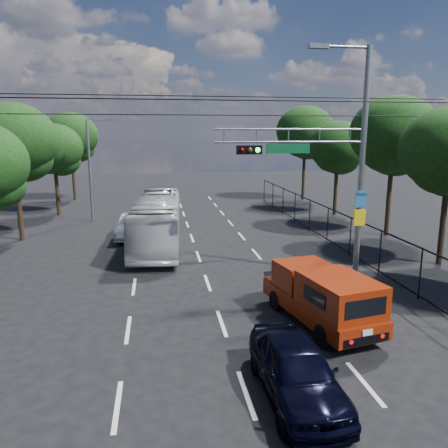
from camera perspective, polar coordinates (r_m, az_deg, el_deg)
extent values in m
plane|color=black|center=(11.17, 2.93, -21.31)|extent=(120.00, 120.00, 0.00)
cube|color=beige|center=(11.05, -13.75, -22.06)|extent=(0.12, 2.00, 0.01)
cube|color=beige|center=(14.53, -12.42, -13.29)|extent=(0.12, 2.00, 0.01)
cube|color=beige|center=(18.23, -11.66, -7.99)|extent=(0.12, 2.00, 0.01)
cube|color=beige|center=(22.04, -11.18, -4.50)|extent=(0.12, 2.00, 0.01)
cube|color=beige|center=(25.90, -10.84, -2.04)|extent=(0.12, 2.00, 0.01)
cube|color=beige|center=(29.80, -10.59, -0.23)|extent=(0.12, 2.00, 0.01)
cube|color=beige|center=(33.73, -10.39, 1.17)|extent=(0.12, 2.00, 0.01)
cube|color=beige|center=(37.67, -10.24, 2.27)|extent=(0.12, 2.00, 0.01)
cube|color=beige|center=(41.62, -10.12, 3.17)|extent=(0.12, 2.00, 0.01)
cube|color=beige|center=(11.17, 2.93, -21.29)|extent=(0.12, 2.00, 0.01)
cube|color=beige|center=(14.63, -0.31, -12.83)|extent=(0.12, 2.00, 0.01)
cube|color=beige|center=(18.31, -2.16, -7.67)|extent=(0.12, 2.00, 0.01)
cube|color=beige|center=(22.10, -3.36, -4.25)|extent=(0.12, 2.00, 0.01)
cube|color=beige|center=(25.96, -4.20, -1.83)|extent=(0.12, 2.00, 0.01)
cube|color=beige|center=(29.85, -4.82, -0.05)|extent=(0.12, 2.00, 0.01)
cube|color=beige|center=(33.77, -5.30, 1.33)|extent=(0.12, 2.00, 0.01)
cube|color=beige|center=(37.70, -5.68, 2.41)|extent=(0.12, 2.00, 0.01)
cube|color=beige|center=(41.65, -5.98, 3.30)|extent=(0.12, 2.00, 0.01)
cube|color=beige|center=(12.06, 17.88, -19.18)|extent=(0.12, 2.00, 0.01)
cube|color=beige|center=(15.32, 11.11, -11.89)|extent=(0.12, 2.00, 0.01)
cube|color=beige|center=(18.86, 7.00, -7.15)|extent=(0.12, 2.00, 0.01)
cube|color=beige|center=(22.56, 4.26, -3.92)|extent=(0.12, 2.00, 0.01)
cube|color=beige|center=(26.35, 2.31, -1.60)|extent=(0.12, 2.00, 0.01)
cube|color=beige|center=(30.19, 0.86, 0.13)|extent=(0.12, 2.00, 0.01)
cube|color=beige|center=(34.07, -0.26, 1.47)|extent=(0.12, 2.00, 0.01)
cube|color=beige|center=(37.97, -1.15, 2.54)|extent=(0.12, 2.00, 0.01)
cube|color=beige|center=(41.90, -1.88, 3.40)|extent=(0.12, 2.00, 0.01)
cylinder|color=slate|center=(19.17, 17.57, 7.21)|extent=(0.24, 0.24, 9.50)
cylinder|color=slate|center=(18.99, 15.58, 21.39)|extent=(2.00, 0.10, 0.10)
cube|color=slate|center=(18.59, 12.25, 21.76)|extent=(0.80, 0.25, 0.18)
cylinder|color=slate|center=(17.97, 8.76, 12.13)|extent=(6.20, 0.08, 0.08)
cylinder|color=slate|center=(17.97, 8.71, 10.54)|extent=(6.20, 0.08, 0.08)
cube|color=black|center=(17.55, 3.30, 9.65)|extent=(1.00, 0.28, 0.35)
sphere|color=#3F0505|center=(17.34, 2.35, 9.63)|extent=(0.20, 0.20, 0.20)
sphere|color=#4C3805|center=(17.40, 3.40, 9.63)|extent=(0.20, 0.20, 0.20)
sphere|color=#0CE533|center=(17.47, 4.44, 9.62)|extent=(0.20, 0.20, 0.20)
cube|color=#0B4F29|center=(17.95, 8.38, 9.75)|extent=(1.80, 0.05, 0.40)
cube|color=#246DAA|center=(19.18, 17.45, 3.15)|extent=(0.50, 0.04, 0.70)
cube|color=yellow|center=(19.31, 17.30, 0.80)|extent=(0.50, 0.04, 0.70)
cylinder|color=slate|center=(18.87, 16.14, 11.03)|extent=(0.05, 0.05, 0.50)
cylinder|color=slate|center=(18.36, 12.38, 11.21)|extent=(0.05, 0.05, 0.50)
cylinder|color=slate|center=(17.94, 8.42, 11.34)|extent=(0.05, 0.05, 0.50)
cylinder|color=slate|center=(17.60, 4.29, 11.43)|extent=(0.05, 0.05, 0.50)
cylinder|color=slate|center=(17.36, 0.02, 11.46)|extent=(0.05, 0.05, 0.50)
cylinder|color=slate|center=(31.59, -17.12, 6.54)|extent=(0.18, 0.18, 7.00)
cylinder|color=slate|center=(31.39, -16.03, 12.98)|extent=(1.60, 0.09, 0.09)
cube|color=slate|center=(31.30, -14.35, 13.07)|extent=(0.60, 0.22, 0.15)
cylinder|color=black|center=(15.32, -1.48, 15.90)|extent=(22.00, 0.04, 0.04)
cylinder|color=black|center=(18.82, -2.90, 16.34)|extent=(22.00, 0.04, 0.04)
cylinder|color=black|center=(20.27, -3.33, 14.03)|extent=(22.00, 0.04, 0.04)
cube|color=black|center=(23.58, 15.30, 1.22)|extent=(0.04, 34.00, 0.06)
cube|color=black|center=(23.96, 15.06, -3.01)|extent=(0.04, 34.00, 0.06)
cylinder|color=black|center=(17.82, 24.26, -5.92)|extent=(0.06, 0.06, 2.00)
cylinder|color=black|center=(20.28, 19.71, -3.48)|extent=(0.06, 0.06, 2.00)
cylinder|color=black|center=(22.88, 16.18, -1.57)|extent=(0.06, 0.06, 2.00)
cylinder|color=black|center=(25.56, 13.38, -0.05)|extent=(0.06, 0.06, 2.00)
cylinder|color=black|center=(28.31, 11.12, 1.18)|extent=(0.06, 0.06, 2.00)
cylinder|color=black|center=(31.10, 9.26, 2.19)|extent=(0.06, 0.06, 2.00)
cylinder|color=black|center=(33.93, 7.71, 3.02)|extent=(0.06, 0.06, 2.00)
cylinder|color=black|center=(36.78, 6.40, 3.73)|extent=(0.06, 0.06, 2.00)
cylinder|color=black|center=(39.66, 5.27, 4.34)|extent=(0.06, 0.06, 2.00)
cylinder|color=black|center=(22.77, 26.71, 0.40)|extent=(0.28, 0.28, 4.20)
ellipsoid|color=black|center=(22.11, 26.83, 6.38)|extent=(2.85, 2.85, 2.28)
cylinder|color=black|center=(28.04, 20.74, 3.39)|extent=(0.28, 0.28, 4.76)
ellipsoid|color=black|center=(27.79, 21.31, 11.04)|extent=(5.10, 5.10, 4.33)
ellipsoid|color=black|center=(28.28, 21.54, 8.60)|extent=(3.40, 3.40, 2.72)
ellipsoid|color=black|center=(27.47, 20.72, 8.95)|extent=(3.23, 3.23, 2.58)
cylinder|color=black|center=(34.14, 14.38, 4.54)|extent=(0.28, 0.28, 4.03)
ellipsoid|color=black|center=(33.91, 14.66, 9.85)|extent=(4.32, 4.32, 3.67)
ellipsoid|color=black|center=(34.38, 14.99, 8.17)|extent=(2.88, 2.88, 2.30)
ellipsoid|color=black|center=(33.62, 14.16, 8.39)|extent=(2.74, 2.74, 2.19)
cylinder|color=black|center=(41.59, 10.37, 6.57)|extent=(0.28, 0.28, 4.93)
ellipsoid|color=black|center=(41.43, 10.57, 11.91)|extent=(5.28, 5.28, 4.49)
ellipsoid|color=black|center=(41.86, 10.89, 10.20)|extent=(3.52, 3.52, 2.82)
ellipsoid|color=black|center=(41.14, 10.14, 10.45)|extent=(3.34, 3.34, 2.68)
cylinder|color=black|center=(27.58, -25.22, 2.61)|extent=(0.28, 0.28, 4.48)
ellipsoid|color=black|center=(27.31, -25.87, 9.91)|extent=(4.80, 4.80, 4.08)
ellipsoid|color=black|center=(27.52, -24.68, 7.68)|extent=(3.20, 3.20, 2.56)
ellipsoid|color=black|center=(27.25, -26.52, 7.83)|extent=(3.04, 3.04, 2.43)
cylinder|color=black|center=(35.20, -20.96, 4.25)|extent=(0.28, 0.28, 3.92)
ellipsoid|color=black|center=(34.98, -21.34, 9.25)|extent=(4.20, 4.20, 3.57)
ellipsoid|color=black|center=(35.23, -20.47, 7.72)|extent=(2.80, 2.80, 2.24)
ellipsoid|color=black|center=(34.89, -21.87, 7.82)|extent=(2.66, 2.66, 2.13)
cylinder|color=black|center=(43.01, -19.07, 6.06)|extent=(0.28, 0.28, 4.59)
ellipsoid|color=black|center=(42.85, -19.40, 10.86)|extent=(4.92, 4.92, 4.18)
ellipsoid|color=black|center=(43.09, -18.69, 9.38)|extent=(3.28, 3.28, 2.62)
ellipsoid|color=black|center=(42.73, -19.82, 9.51)|extent=(3.12, 3.12, 2.49)
cylinder|color=black|center=(15.70, 6.87, -9.85)|extent=(0.38, 0.70, 0.66)
cylinder|color=black|center=(16.46, 11.93, -8.98)|extent=(0.38, 0.70, 0.66)
cylinder|color=black|center=(13.38, 12.82, -14.05)|extent=(0.38, 0.70, 0.66)
cylinder|color=black|center=(14.27, 18.39, -12.69)|extent=(0.38, 0.70, 0.66)
cube|color=maroon|center=(14.81, 12.37, -10.34)|extent=(2.73, 5.02, 0.53)
cube|color=maroon|center=(16.49, 8.35, -7.58)|extent=(1.83, 0.87, 0.52)
cube|color=black|center=(16.63, 7.95, -6.54)|extent=(1.66, 0.70, 0.29)
cube|color=maroon|center=(15.44, 10.29, -6.59)|extent=(1.97, 1.79, 0.90)
cube|color=black|center=(14.85, 11.70, -7.20)|extent=(1.45, 0.35, 0.52)
cube|color=maroon|center=(13.74, 14.88, -8.85)|extent=(2.22, 2.73, 1.00)
cube|color=black|center=(14.24, 17.86, -8.17)|extent=(0.27, 1.12, 0.43)
cube|color=black|center=(13.25, 11.69, -9.34)|extent=(0.27, 1.12, 0.43)
cube|color=black|center=(12.84, 18.01, -10.38)|extent=(1.36, 0.33, 0.52)
cube|color=black|center=(13.12, 18.07, -14.21)|extent=(1.50, 0.38, 0.25)
cube|color=silver|center=(12.99, 18.24, -13.32)|extent=(0.33, 0.10, 0.17)
imported|color=black|center=(10.86, 9.43, -18.24)|extent=(1.67, 4.07, 1.38)
imported|color=silver|center=(24.20, -8.71, 0.44)|extent=(2.92, 10.14, 2.79)
imported|color=silver|center=(26.41, -11.66, -0.25)|extent=(2.07, 4.46, 1.41)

